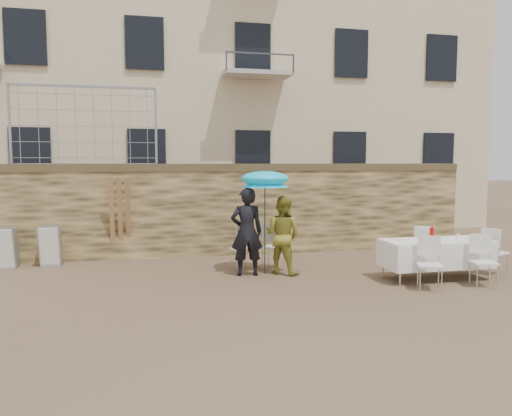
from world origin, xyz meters
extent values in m
plane|color=brown|center=(0.00, 0.00, 0.00)|extent=(80.00, 80.00, 0.00)
cube|color=olive|center=(0.00, 5.00, 1.10)|extent=(13.00, 0.50, 2.20)
cube|color=#CAB692|center=(0.00, 12.00, 7.50)|extent=(20.00, 8.00, 15.00)
imported|color=black|center=(0.29, 2.56, 0.89)|extent=(0.66, 0.45, 1.78)
imported|color=gold|center=(1.04, 2.56, 0.80)|extent=(0.98, 0.97, 1.60)
cylinder|color=#3F3F44|center=(0.69, 2.66, 0.89)|extent=(0.03, 0.03, 1.78)
cone|color=#0BCFFD|center=(0.69, 2.66, 1.89)|extent=(1.01, 1.01, 0.22)
cube|color=white|center=(3.84, 1.44, 0.75)|extent=(2.10, 0.85, 0.05)
cylinder|color=silver|center=(2.89, 1.10, 0.37)|extent=(0.04, 0.04, 0.74)
cylinder|color=silver|center=(4.79, 1.10, 0.37)|extent=(0.04, 0.04, 0.74)
cylinder|color=silver|center=(2.89, 1.79, 0.37)|extent=(0.04, 0.04, 0.74)
cylinder|color=silver|center=(4.79, 1.79, 0.37)|extent=(0.04, 0.04, 0.74)
cylinder|color=red|center=(3.64, 1.29, 0.91)|extent=(0.09, 0.09, 0.26)
camera|label=1|loc=(-1.71, -7.16, 2.30)|focal=35.00mm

